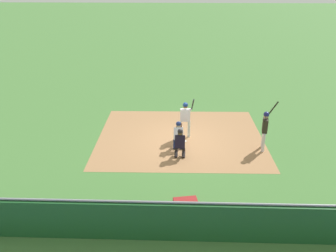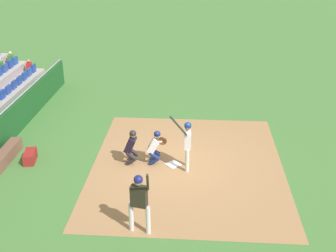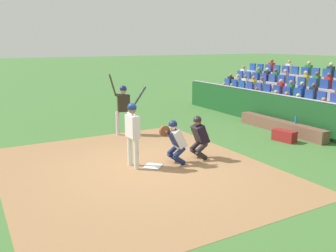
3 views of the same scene
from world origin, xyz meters
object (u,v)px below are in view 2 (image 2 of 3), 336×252
(batter_at_plate, at_px, (187,140))
(on_deck_batter, at_px, (139,198))
(equipment_duffel_bag, at_px, (30,157))
(home_plate_marker, at_px, (173,164))
(home_plate_umpire, at_px, (131,145))
(catcher_crouching, at_px, (155,145))

(batter_at_plate, xyz_separation_m, on_deck_batter, (3.46, -1.12, 0.03))
(batter_at_plate, xyz_separation_m, equipment_duffel_bag, (-0.05, -5.58, -0.91))
(home_plate_marker, height_order, batter_at_plate, batter_at_plate)
(batter_at_plate, distance_m, on_deck_batter, 3.64)
(batter_at_plate, relative_size, equipment_duffel_bag, 2.70)
(home_plate_marker, distance_m, home_plate_umpire, 1.62)
(home_plate_marker, xyz_separation_m, batter_at_plate, (0.22, 0.48, 1.08))
(home_plate_umpire, relative_size, on_deck_batter, 0.59)
(batter_at_plate, relative_size, on_deck_batter, 0.98)
(catcher_crouching, height_order, on_deck_batter, on_deck_batter)
(batter_at_plate, height_order, on_deck_batter, on_deck_batter)
(home_plate_marker, xyz_separation_m, catcher_crouching, (-0.08, -0.64, 0.69))
(catcher_crouching, relative_size, on_deck_batter, 0.58)
(equipment_duffel_bag, height_order, on_deck_batter, on_deck_batter)
(catcher_crouching, bearing_deg, equipment_duffel_bag, -86.72)
(equipment_duffel_bag, bearing_deg, on_deck_batter, 41.62)
(batter_at_plate, bearing_deg, equipment_duffel_bag, -90.51)
(batter_at_plate, bearing_deg, on_deck_batter, -17.98)
(home_plate_marker, height_order, catcher_crouching, catcher_crouching)
(on_deck_batter, bearing_deg, catcher_crouching, 179.92)
(equipment_duffel_bag, bearing_deg, batter_at_plate, 79.39)
(catcher_crouching, height_order, equipment_duffel_bag, catcher_crouching)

